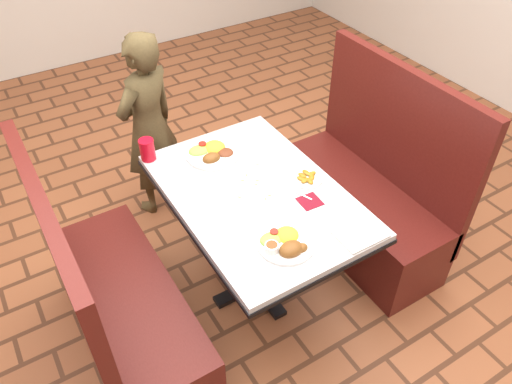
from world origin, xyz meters
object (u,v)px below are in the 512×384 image
Objects in this scene: booth_bench_left at (121,310)px; red_tumbler at (147,150)px; dining_table at (256,206)px; diner_person at (149,127)px; far_dinner_plate at (212,151)px; booth_bench_right at (364,199)px; plantain_plate at (307,178)px; near_dinner_plate at (286,241)px.

red_tumbler is at bearing 51.31° from booth_bench_left.
red_tumbler reaches higher than dining_table.
diner_person is 0.64m from far_dinner_plate.
diner_person is (-0.18, 1.01, -0.02)m from dining_table.
dining_table is 0.67m from red_tumbler.
booth_bench_right is 0.95× the size of diner_person.
dining_table is 4.06× the size of far_dinner_plate.
plantain_plate is 1.36× the size of red_tumbler.
plantain_plate reaches higher than dining_table.
dining_table is 0.42m from far_dinner_plate.
far_dinner_plate is at bearing 27.94° from booth_bench_left.
diner_person reaches higher than far_dinner_plate.
diner_person is 10.27× the size of red_tumbler.
diner_person is 1.17m from plantain_plate.
booth_bench_right reaches higher than red_tumbler.
diner_person is at bearing 100.34° from dining_table.
booth_bench_left is 9.71× the size of red_tumbler.
dining_table is 9.81× the size of red_tumbler.
booth_bench_left is at bearing -128.69° from red_tumbler.
diner_person reaches higher than near_dinner_plate.
booth_bench_right is 1.37m from red_tumbler.
booth_bench_right reaches higher than far_dinner_plate.
near_dinner_plate is 0.79m from far_dinner_plate.
near_dinner_plate is 2.16× the size of red_tumbler.
booth_bench_left is at bearing -152.06° from far_dinner_plate.
booth_bench_right is at bearing 23.69° from near_dinner_plate.
plantain_plate is 0.88m from red_tumbler.
plantain_plate is (0.32, -0.45, -0.02)m from far_dinner_plate.
near_dinner_plate is at bearing -156.31° from booth_bench_right.
red_tumbler reaches higher than plantain_plate.
far_dinner_plate is at bearing 87.19° from near_dinner_plate.
plantain_plate is (1.08, -0.05, 0.43)m from booth_bench_left.
diner_person is at bearing 103.13° from far_dinner_plate.
diner_person reaches higher than red_tumbler.
dining_table is at bearing 75.75° from diner_person.
booth_bench_right is (0.80, 0.00, -0.32)m from dining_table.
booth_bench_left is 4.50× the size of near_dinner_plate.
booth_bench_right is 4.50× the size of near_dinner_plate.
dining_table is at bearing 0.00° from booth_bench_left.
plantain_plate is (0.46, -1.07, 0.13)m from diner_person.
red_tumbler is at bearing 106.50° from near_dinner_plate.
far_dinner_plate is at bearing 95.98° from dining_table.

